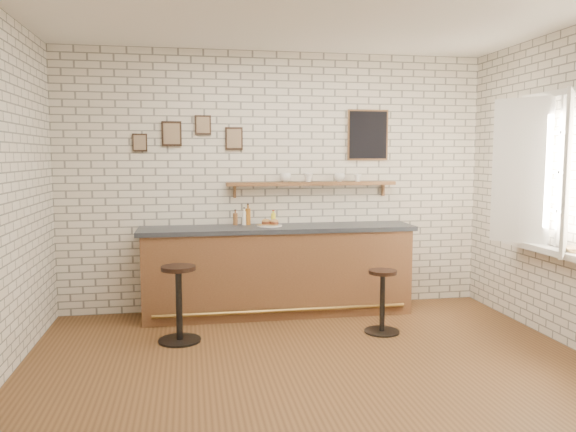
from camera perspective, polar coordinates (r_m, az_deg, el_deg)
name	(u,v)px	position (r m, az deg, el deg)	size (l,w,h in m)	color
ground	(313,368)	(4.97, 2.60, -15.16)	(5.00, 5.00, 0.00)	brown
bar_counter	(278,270)	(6.43, -1.03, -5.51)	(3.10, 0.65, 1.01)	brown
sandwich_plate	(269,226)	(6.36, -1.91, -0.98)	(0.28, 0.28, 0.01)	white
ciabatta_sandwich	(270,222)	(6.36, -1.83, -0.63)	(0.21, 0.15, 0.07)	#B7854B
potato_chips	(269,225)	(6.36, -1.99, -0.91)	(0.25, 0.18, 0.00)	gold
bitters_bottle_brown	(235,219)	(6.47, -5.37, -0.29)	(0.06, 0.06, 0.18)	brown
bitters_bottle_white	(244,218)	(6.48, -4.47, -0.19)	(0.05, 0.05, 0.20)	white
bitters_bottle_amber	(248,216)	(6.48, -4.08, -0.02)	(0.06, 0.06, 0.25)	#945517
condiment_bottle_yellow	(273,218)	(6.52, -1.49, -0.24)	(0.05, 0.05, 0.17)	yellow
bar_stool_left	(179,301)	(5.60, -11.01, -8.49)	(0.44, 0.44, 0.75)	black
bar_stool_right	(382,299)	(5.86, 9.57, -8.34)	(0.36, 0.36, 0.65)	black
wall_shelf	(312,184)	(6.58, 2.44, 3.30)	(2.00, 0.18, 0.18)	brown
shelf_cup_a	(286,178)	(6.52, -0.25, 3.93)	(0.13, 0.13, 0.10)	white
shelf_cup_b	(308,177)	(6.57, 2.09, 3.93)	(0.11, 0.11, 0.10)	white
shelf_cup_c	(340,177)	(6.66, 5.26, 3.93)	(0.13, 0.13, 0.10)	white
shelf_cup_d	(358,178)	(6.72, 7.10, 3.87)	(0.09, 0.09, 0.09)	white
back_wall_decor	(296,135)	(6.62, 0.83, 8.24)	(2.96, 0.02, 0.56)	black
window_sill	(550,250)	(5.98, 25.06, -3.15)	(0.20, 1.35, 0.06)	white
casement_window	(550,172)	(5.89, 25.05, 4.06)	(0.40, 1.30, 1.56)	white
book_lower	(566,251)	(5.75, 26.43, -3.16)	(0.15, 0.21, 0.02)	tan
book_upper	(564,248)	(5.77, 26.25, -2.93)	(0.17, 0.23, 0.02)	tan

